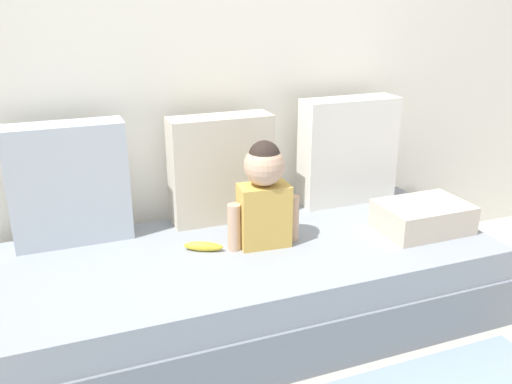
{
  "coord_description": "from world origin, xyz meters",
  "views": [
    {
      "loc": [
        -0.73,
        -1.99,
        1.4
      ],
      "look_at": [
        0.04,
        0.0,
        0.62
      ],
      "focal_mm": 38.44,
      "sensor_mm": 36.0,
      "label": 1
    }
  ],
  "objects_px": {
    "folded_blanket": "(423,217)",
    "throw_pillow_left": "(69,184)",
    "toddler": "(264,192)",
    "banana": "(203,246)",
    "throw_pillow_right": "(348,151)",
    "throw_pillow_center": "(221,169)",
    "couch": "(248,286)"
  },
  "relations": [
    {
      "from": "folded_blanket",
      "to": "throw_pillow_left",
      "type": "bearing_deg",
      "value": 162.8
    },
    {
      "from": "toddler",
      "to": "folded_blanket",
      "type": "distance_m",
      "value": 0.77
    },
    {
      "from": "banana",
      "to": "throw_pillow_right",
      "type": "bearing_deg",
      "value": 19.6
    },
    {
      "from": "throw_pillow_left",
      "to": "toddler",
      "type": "xyz_separation_m",
      "value": [
        0.76,
        -0.34,
        -0.02
      ]
    },
    {
      "from": "throw_pillow_center",
      "to": "banana",
      "type": "distance_m",
      "value": 0.43
    },
    {
      "from": "throw_pillow_center",
      "to": "folded_blanket",
      "type": "xyz_separation_m",
      "value": [
        0.82,
        -0.46,
        -0.19
      ]
    },
    {
      "from": "couch",
      "to": "throw_pillow_center",
      "type": "xyz_separation_m",
      "value": [
        0.0,
        0.35,
        0.44
      ]
    },
    {
      "from": "throw_pillow_right",
      "to": "banana",
      "type": "relative_size",
      "value": 3.17
    },
    {
      "from": "throw_pillow_left",
      "to": "folded_blanket",
      "type": "distance_m",
      "value": 1.58
    },
    {
      "from": "couch",
      "to": "throw_pillow_left",
      "type": "height_order",
      "value": "throw_pillow_left"
    },
    {
      "from": "throw_pillow_right",
      "to": "folded_blanket",
      "type": "height_order",
      "value": "throw_pillow_right"
    },
    {
      "from": "throw_pillow_left",
      "to": "throw_pillow_center",
      "type": "relative_size",
      "value": 1.04
    },
    {
      "from": "banana",
      "to": "folded_blanket",
      "type": "height_order",
      "value": "folded_blanket"
    },
    {
      "from": "throw_pillow_center",
      "to": "toddler",
      "type": "bearing_deg",
      "value": -76.82
    },
    {
      "from": "throw_pillow_right",
      "to": "toddler",
      "type": "xyz_separation_m",
      "value": [
        -0.6,
        -0.34,
        -0.03
      ]
    },
    {
      "from": "couch",
      "to": "throw_pillow_right",
      "type": "relative_size",
      "value": 4.06
    },
    {
      "from": "throw_pillow_center",
      "to": "folded_blanket",
      "type": "relative_size",
      "value": 1.26
    },
    {
      "from": "throw_pillow_center",
      "to": "banana",
      "type": "bearing_deg",
      "value": -120.78
    },
    {
      "from": "toddler",
      "to": "banana",
      "type": "height_order",
      "value": "toddler"
    },
    {
      "from": "toddler",
      "to": "couch",
      "type": "bearing_deg",
      "value": -173.79
    },
    {
      "from": "throw_pillow_right",
      "to": "banana",
      "type": "bearing_deg",
      "value": -160.4
    },
    {
      "from": "throw_pillow_center",
      "to": "couch",
      "type": "bearing_deg",
      "value": -90.0
    },
    {
      "from": "toddler",
      "to": "banana",
      "type": "xyz_separation_m",
      "value": [
        -0.26,
        0.03,
        -0.22
      ]
    },
    {
      "from": "throw_pillow_left",
      "to": "throw_pillow_right",
      "type": "distance_m",
      "value": 1.36
    },
    {
      "from": "throw_pillow_right",
      "to": "toddler",
      "type": "relative_size",
      "value": 1.16
    },
    {
      "from": "couch",
      "to": "throw_pillow_left",
      "type": "distance_m",
      "value": 0.89
    },
    {
      "from": "toddler",
      "to": "throw_pillow_right",
      "type": "bearing_deg",
      "value": 29.67
    },
    {
      "from": "throw_pillow_left",
      "to": "throw_pillow_center",
      "type": "xyz_separation_m",
      "value": [
        0.68,
        0.0,
        -0.01
      ]
    },
    {
      "from": "banana",
      "to": "folded_blanket",
      "type": "distance_m",
      "value": 1.01
    },
    {
      "from": "throw_pillow_right",
      "to": "folded_blanket",
      "type": "xyz_separation_m",
      "value": [
        0.14,
        -0.46,
        -0.2
      ]
    },
    {
      "from": "throw_pillow_left",
      "to": "throw_pillow_center",
      "type": "distance_m",
      "value": 0.68
    },
    {
      "from": "throw_pillow_right",
      "to": "banana",
      "type": "distance_m",
      "value": 0.95
    }
  ]
}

